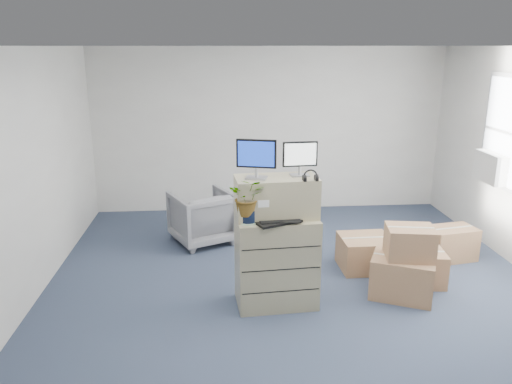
# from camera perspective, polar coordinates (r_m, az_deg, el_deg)

# --- Properties ---
(ground) EXTENTS (7.00, 7.00, 0.00)m
(ground) POSITION_cam_1_polar(r_m,az_deg,el_deg) (5.79, 5.06, -12.66)
(ground) COLOR #222A3D
(ground) RESTS_ON ground
(wall_back) EXTENTS (6.00, 0.02, 2.80)m
(wall_back) POSITION_cam_1_polar(r_m,az_deg,el_deg) (8.65, 1.51, 7.04)
(wall_back) COLOR #BBB8B2
(wall_back) RESTS_ON ground
(ac_unit) EXTENTS (0.24, 0.60, 0.40)m
(ac_unit) POSITION_cam_1_polar(r_m,az_deg,el_deg) (7.58, 25.43, 2.57)
(ac_unit) COLOR beige
(ac_unit) RESTS_ON wall_right
(filing_cabinet_lower) EXTENTS (0.91, 0.60, 1.02)m
(filing_cabinet_lower) POSITION_cam_1_polar(r_m,az_deg,el_deg) (5.58, 2.34, -7.89)
(filing_cabinet_lower) COLOR tan
(filing_cabinet_lower) RESTS_ON ground
(filing_cabinet_upper) EXTENTS (0.91, 0.50, 0.44)m
(filing_cabinet_upper) POSITION_cam_1_polar(r_m,az_deg,el_deg) (5.37, 2.33, -0.56)
(filing_cabinet_upper) COLOR tan
(filing_cabinet_upper) RESTS_ON filing_cabinet_lower
(monitor_left) EXTENTS (0.42, 0.21, 0.42)m
(monitor_left) POSITION_cam_1_polar(r_m,az_deg,el_deg) (5.20, 0.03, 4.05)
(monitor_left) COLOR #99999E
(monitor_left) RESTS_ON filing_cabinet_upper
(monitor_right) EXTENTS (0.38, 0.16, 0.37)m
(monitor_right) POSITION_cam_1_polar(r_m,az_deg,el_deg) (5.34, 5.06, 4.04)
(monitor_right) COLOR #99999E
(monitor_right) RESTS_ON filing_cabinet_upper
(headphones) EXTENTS (0.16, 0.03, 0.15)m
(headphones) POSITION_cam_1_polar(r_m,az_deg,el_deg) (5.19, 6.24, 1.77)
(headphones) COLOR black
(headphones) RESTS_ON filing_cabinet_upper
(keyboard) EXTENTS (0.51, 0.37, 0.02)m
(keyboard) POSITION_cam_1_polar(r_m,az_deg,el_deg) (5.22, 2.62, -3.44)
(keyboard) COLOR black
(keyboard) RESTS_ON filing_cabinet_lower
(mouse) EXTENTS (0.11, 0.07, 0.04)m
(mouse) POSITION_cam_1_polar(r_m,az_deg,el_deg) (5.39, 5.69, -2.81)
(mouse) COLOR silver
(mouse) RESTS_ON filing_cabinet_lower
(water_bottle) EXTENTS (0.07, 0.07, 0.26)m
(water_bottle) POSITION_cam_1_polar(r_m,az_deg,el_deg) (5.40, 3.34, -1.47)
(water_bottle) COLOR #9799A0
(water_bottle) RESTS_ON filing_cabinet_lower
(phone_dock) EXTENTS (0.06, 0.05, 0.12)m
(phone_dock) POSITION_cam_1_polar(r_m,az_deg,el_deg) (5.41, 1.37, -2.40)
(phone_dock) COLOR silver
(phone_dock) RESTS_ON filing_cabinet_lower
(external_drive) EXTENTS (0.20, 0.16, 0.06)m
(external_drive) POSITION_cam_1_polar(r_m,az_deg,el_deg) (5.52, 5.54, -2.21)
(external_drive) COLOR black
(external_drive) RESTS_ON filing_cabinet_lower
(tissue_box) EXTENTS (0.24, 0.13, 0.09)m
(tissue_box) POSITION_cam_1_polar(r_m,az_deg,el_deg) (5.52, 5.77, -1.46)
(tissue_box) COLOR #397AC4
(tissue_box) RESTS_ON external_drive
(potted_plant) EXTENTS (0.46, 0.49, 0.40)m
(potted_plant) POSITION_cam_1_polar(r_m,az_deg,el_deg) (5.16, -0.92, -1.15)
(potted_plant) COLOR #A1C29C
(potted_plant) RESTS_ON filing_cabinet_lower
(office_chair) EXTENTS (1.07, 1.04, 0.84)m
(office_chair) POSITION_cam_1_polar(r_m,az_deg,el_deg) (7.36, -6.14, -2.60)
(office_chair) COLOR slate
(office_chair) RESTS_ON ground
(cardboard_boxes) EXTENTS (1.92, 1.61, 0.84)m
(cardboard_boxes) POSITION_cam_1_polar(r_m,az_deg,el_deg) (6.49, 16.75, -7.28)
(cardboard_boxes) COLOR #906945
(cardboard_boxes) RESTS_ON ground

